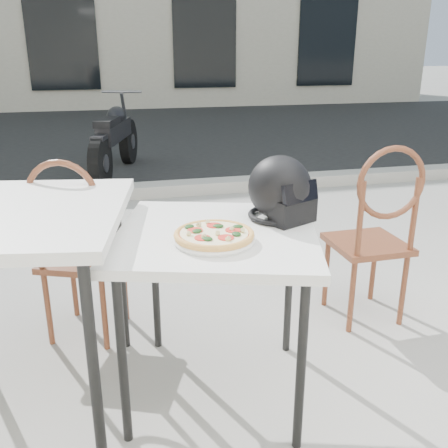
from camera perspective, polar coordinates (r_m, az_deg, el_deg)
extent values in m
plane|color=gray|center=(2.62, 11.20, -13.87)|extent=(80.00, 80.00, 0.00)
cube|color=black|center=(9.13, -7.55, 10.23)|extent=(30.00, 8.00, 0.00)
cube|color=#9A9890|center=(5.24, -2.45, 4.29)|extent=(30.00, 0.25, 0.12)
cube|color=black|center=(12.97, -18.00, 19.24)|extent=(1.60, 0.08, 2.20)
cube|color=black|center=(13.22, -2.22, 20.08)|extent=(1.60, 0.08, 2.20)
cube|color=black|center=(14.27, 11.70, 19.67)|extent=(1.60, 0.08, 2.20)
cube|color=white|center=(1.97, -0.85, -1.35)|extent=(0.97, 0.97, 0.04)
cylinder|color=black|center=(1.91, -11.54, -15.08)|extent=(0.04, 0.04, 0.70)
cylinder|color=black|center=(1.86, 8.80, -15.83)|extent=(0.04, 0.04, 0.70)
cylinder|color=black|center=(2.45, -7.86, -6.66)|extent=(0.04, 0.04, 0.70)
cylinder|color=black|center=(2.42, 7.42, -7.03)|extent=(0.04, 0.04, 0.70)
cylinder|color=white|center=(1.85, -1.13, -1.91)|extent=(0.38, 0.38, 0.01)
torus|color=white|center=(1.85, -1.14, -1.74)|extent=(0.40, 0.40, 0.02)
cylinder|color=#E5A853|center=(1.84, -1.14, -1.33)|extent=(0.33, 0.33, 0.01)
torus|color=#E5A853|center=(1.84, -1.14, -1.15)|extent=(0.34, 0.34, 0.02)
cylinder|color=red|center=(1.84, -1.14, -1.12)|extent=(0.29, 0.29, 0.00)
cylinder|color=#F6ECBD|center=(1.84, -1.14, -1.03)|extent=(0.29, 0.29, 0.00)
cylinder|color=red|center=(1.86, 1.03, -0.69)|extent=(0.07, 0.07, 0.00)
cylinder|color=red|center=(1.91, -1.15, -0.15)|extent=(0.07, 0.07, 0.00)
cylinder|color=red|center=(1.86, -3.32, -0.72)|extent=(0.07, 0.07, 0.00)
cylinder|color=red|center=(1.78, -2.48, -1.58)|extent=(0.07, 0.07, 0.00)
cylinder|color=red|center=(1.78, 0.21, -1.56)|extent=(0.07, 0.07, 0.00)
ellipsoid|color=#163C15|center=(1.89, -0.67, -0.23)|extent=(0.05, 0.04, 0.01)
ellipsoid|color=#163C15|center=(1.84, -3.11, -0.81)|extent=(0.05, 0.05, 0.01)
ellipsoid|color=#163C15|center=(1.81, 1.43, -1.15)|extent=(0.04, 0.04, 0.01)
ellipsoid|color=#163C15|center=(1.77, -1.94, -1.69)|extent=(0.05, 0.05, 0.01)
ellipsoid|color=#163C15|center=(1.89, 1.58, -0.31)|extent=(0.04, 0.03, 0.01)
ellipsoid|color=#163C15|center=(1.89, -3.99, -0.30)|extent=(0.05, 0.05, 0.01)
cylinder|color=#CFC27E|center=(1.81, -0.72, -1.08)|extent=(0.02, 0.02, 0.02)
cylinder|color=#CFC27E|center=(1.90, -2.91, -0.06)|extent=(0.03, 0.03, 0.02)
cylinder|color=#CFC27E|center=(1.85, 0.92, -0.57)|extent=(0.03, 0.02, 0.02)
cylinder|color=#CFC27E|center=(1.93, -1.87, 0.23)|extent=(0.02, 0.02, 0.02)
cylinder|color=#CFC27E|center=(1.76, 0.47, -1.69)|extent=(0.03, 0.03, 0.02)
cylinder|color=#CFC27E|center=(1.81, -4.04, -1.09)|extent=(0.03, 0.02, 0.02)
cylinder|color=#CFC27E|center=(1.84, 2.13, -0.74)|extent=(0.02, 0.02, 0.02)
cylinder|color=#CFC27E|center=(1.78, -2.31, -1.43)|extent=(0.03, 0.03, 0.02)
ellipsoid|color=black|center=(2.09, 6.38, 4.17)|extent=(0.35, 0.35, 0.27)
cube|color=black|center=(2.06, 7.87, 1.51)|extent=(0.21, 0.17, 0.11)
torus|color=black|center=(2.12, 6.26, 1.06)|extent=(0.35, 0.35, 0.02)
cube|color=black|center=(2.01, 8.70, 3.60)|extent=(0.18, 0.11, 0.08)
cube|color=brown|center=(2.80, 16.03, -2.21)|extent=(0.38, 0.38, 0.03)
cylinder|color=brown|center=(3.07, 16.71, -4.71)|extent=(0.03, 0.03, 0.42)
cylinder|color=brown|center=(2.94, 11.60, -5.42)|extent=(0.03, 0.03, 0.42)
cylinder|color=brown|center=(2.85, 19.80, -7.05)|extent=(0.03, 0.03, 0.42)
cylinder|color=brown|center=(2.70, 14.40, -7.98)|extent=(0.03, 0.03, 0.42)
cylinder|color=brown|center=(2.69, 20.91, 0.87)|extent=(0.03, 0.03, 0.40)
cylinder|color=brown|center=(2.53, 15.27, 0.36)|extent=(0.03, 0.03, 0.40)
torus|color=brown|center=(2.56, 18.59, 4.45)|extent=(0.37, 0.03, 0.37)
cube|color=white|center=(2.06, -24.00, 0.94)|extent=(1.03, 1.03, 0.04)
cylinder|color=black|center=(1.82, -14.73, -15.25)|extent=(0.05, 0.05, 0.80)
cylinder|color=black|center=(2.46, -11.71, -5.53)|extent=(0.05, 0.05, 0.80)
cube|color=brown|center=(2.63, -15.68, -3.90)|extent=(0.48, 0.48, 0.03)
cylinder|color=brown|center=(2.78, -11.29, -6.96)|extent=(0.04, 0.04, 0.40)
cylinder|color=brown|center=(2.89, -16.80, -6.40)|extent=(0.04, 0.04, 0.40)
cylinder|color=brown|center=(2.54, -13.54, -9.81)|extent=(0.04, 0.04, 0.40)
cylinder|color=brown|center=(2.66, -19.47, -9.04)|extent=(0.04, 0.04, 0.40)
cylinder|color=brown|center=(2.37, -14.37, -1.34)|extent=(0.04, 0.04, 0.39)
cylinder|color=brown|center=(2.50, -20.59, -0.93)|extent=(0.04, 0.04, 0.39)
torus|color=brown|center=(2.38, -17.98, 2.81)|extent=(0.34, 0.17, 0.36)
cylinder|color=black|center=(6.71, -10.87, 9.24)|extent=(0.27, 0.58, 0.57)
cylinder|color=slate|center=(6.71, -10.87, 9.24)|extent=(0.18, 0.22, 0.19)
cylinder|color=black|center=(5.45, -13.93, 6.74)|extent=(0.27, 0.58, 0.57)
cylinder|color=slate|center=(5.45, -13.93, 6.74)|extent=(0.18, 0.22, 0.19)
cube|color=black|center=(6.03, -12.41, 10.33)|extent=(0.44, 1.00, 0.21)
ellipsoid|color=black|center=(6.15, -12.19, 12.02)|extent=(0.31, 0.44, 0.21)
cube|color=black|center=(5.74, -13.21, 11.27)|extent=(0.31, 0.51, 0.08)
cylinder|color=slate|center=(6.59, -11.18, 11.72)|extent=(0.12, 0.30, 0.67)
cylinder|color=slate|center=(6.44, -11.62, 14.58)|extent=(0.48, 0.17, 0.03)
cube|color=black|center=(5.42, -14.11, 9.52)|extent=(0.19, 0.24, 0.05)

